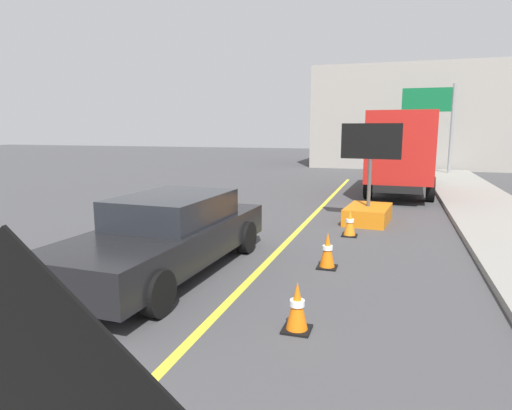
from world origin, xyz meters
TOP-DOWN VIEW (x-y plane):
  - lane_center_stripe at (0.00, 6.00)m, footprint 0.14×36.00m
  - arrow_board_trailer at (1.61, 13.47)m, footprint 1.60×1.90m
  - box_truck at (2.50, 20.00)m, footprint 2.65×8.03m
  - pickup_car at (-1.53, 7.96)m, footprint 2.11×5.16m
  - highway_guide_sign at (4.35, 27.87)m, footprint 2.79×0.18m
  - far_building_block at (5.55, 35.25)m, footprint 17.59×9.68m
  - traffic_cone_mid_lane at (1.17, 6.33)m, footprint 0.36×0.36m
  - traffic_cone_far_lane at (1.15, 9.04)m, footprint 0.36×0.36m
  - traffic_cone_curbside at (1.30, 11.68)m, footprint 0.36×0.36m

SIDE VIEW (x-z plane):
  - lane_center_stripe at x=0.00m, z-range 0.00..0.01m
  - traffic_cone_mid_lane at x=1.17m, z-range -0.01..0.65m
  - traffic_cone_curbside at x=1.30m, z-range -0.01..0.66m
  - traffic_cone_far_lane at x=1.15m, z-range -0.01..0.67m
  - arrow_board_trailer at x=1.61m, z-range -0.87..1.83m
  - pickup_car at x=-1.53m, z-range 0.01..1.39m
  - box_truck at x=2.50m, z-range 0.16..3.32m
  - far_building_block at x=5.55m, z-range 0.00..6.62m
  - highway_guide_sign at x=4.35m, z-range 0.92..5.92m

